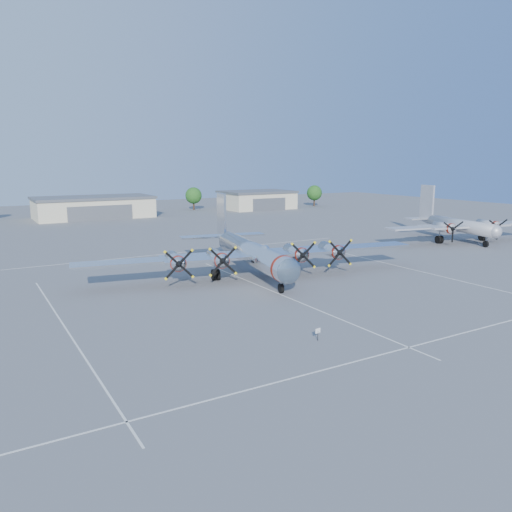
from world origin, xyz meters
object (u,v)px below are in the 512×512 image
hangar_center (94,207)px  main_bomber_b29 (250,274)px  hangar_east (257,200)px  info_placard (318,332)px  tree_far_east (314,193)px  twin_engine_east (456,241)px  tree_east (194,196)px

hangar_center → main_bomber_b29: 75.61m
hangar_east → info_placard: 112.56m
tree_far_east → info_placard: (-73.15, -97.24, -3.50)m
hangar_center → tree_far_east: bearing=-1.7°
hangar_center → twin_engine_east: size_ratio=0.94×
main_bomber_b29 → info_placard: size_ratio=41.63×
twin_engine_east → tree_east: bearing=113.9°
tree_far_east → info_placard: 121.73m
hangar_east → info_placard: bearing=-118.2°
tree_far_east → twin_engine_east: (-20.67, -69.45, -4.22)m
twin_engine_east → hangar_center: bearing=134.8°
twin_engine_east → info_placard: twin_engine_east is taller
twin_engine_east → tree_far_east: bearing=84.7°
twin_engine_east → info_placard: bearing=-140.9°
tree_east → twin_engine_east: tree_east is taller
hangar_center → hangar_east: same height
tree_east → info_placard: bearing=-108.5°
tree_east → hangar_center: bearing=-168.6°
main_bomber_b29 → hangar_center: bearing=101.9°
tree_east → info_placard: size_ratio=6.44×
twin_engine_east → info_placard: (-52.49, -27.78, 0.73)m
hangar_east → tree_far_east: 20.15m
tree_far_east → info_placard: size_ratio=6.44×
hangar_east → tree_far_east: size_ratio=3.10×
hangar_center → twin_engine_east: hangar_center is taller
hangar_center → main_bomber_b29: size_ratio=0.67×
tree_far_east → main_bomber_b29: (-65.82, -73.56, -4.22)m
tree_far_east → main_bomber_b29: tree_far_east is taller
hangar_east → tree_east: tree_east is taller
tree_far_east → twin_engine_east: 72.59m
hangar_center → tree_east: tree_east is taller
tree_far_east → main_bomber_b29: size_ratio=0.15×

